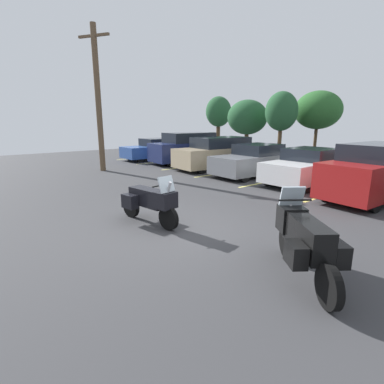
{
  "coord_description": "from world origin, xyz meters",
  "views": [
    {
      "loc": [
        5.7,
        -4.01,
        2.63
      ],
      "look_at": [
        -0.38,
        0.88,
        0.76
      ],
      "focal_mm": 27.52,
      "sensor_mm": 36.0,
      "label": 1
    }
  ],
  "objects": [
    {
      "name": "tree_center_left",
      "position": [
        -7.4,
        19.9,
        3.55
      ],
      "size": [
        3.79,
        3.79,
        5.11
      ],
      "color": "#4C3823",
      "rests_on": "ground"
    },
    {
      "name": "car_red",
      "position": [
        1.9,
        7.12,
        0.95
      ],
      "size": [
        2.1,
        4.72,
        1.91
      ],
      "color": "maroon",
      "rests_on": "ground"
    },
    {
      "name": "car_grey",
      "position": [
        -3.67,
        7.44,
        0.75
      ],
      "size": [
        1.98,
        4.38,
        1.55
      ],
      "color": "slate",
      "rests_on": "ground"
    },
    {
      "name": "car_blue",
      "position": [
        -12.36,
        7.12,
        0.71
      ],
      "size": [
        1.88,
        4.5,
        1.47
      ],
      "color": "#2D519E",
      "rests_on": "ground"
    },
    {
      "name": "tree_center",
      "position": [
        -12.61,
        17.18,
        3.01
      ],
      "size": [
        3.6,
        3.6,
        4.57
      ],
      "color": "#4C3823",
      "rests_on": "ground"
    },
    {
      "name": "car_navy",
      "position": [
        -9.33,
        7.65,
        0.98
      ],
      "size": [
        2.16,
        4.69,
        1.95
      ],
      "color": "navy",
      "rests_on": "ground"
    },
    {
      "name": "parking_stripes",
      "position": [
        -0.8,
        7.36,
        0.0
      ],
      "size": [
        26.15,
        5.03,
        0.01
      ],
      "color": "#EAE066",
      "rests_on": "ground"
    },
    {
      "name": "ground",
      "position": [
        0.0,
        0.0,
        -0.05
      ],
      "size": [
        44.0,
        44.0,
        0.1
      ],
      "primitive_type": "cube",
      "color": "#38383A"
    },
    {
      "name": "tree_far_right",
      "position": [
        -18.32,
        19.02,
        3.65
      ],
      "size": [
        2.77,
        2.77,
        5.3
      ],
      "color": "#4C3823",
      "rests_on": "ground"
    },
    {
      "name": "utility_pole",
      "position": [
        -9.92,
        2.24,
        3.83
      ],
      "size": [
        1.6,
        1.05,
        7.42
      ],
      "color": "brown",
      "rests_on": "ground"
    },
    {
      "name": "motorcycle_touring",
      "position": [
        -0.73,
        -0.23,
        0.63
      ],
      "size": [
        2.12,
        0.96,
        1.35
      ],
      "color": "black",
      "rests_on": "ground"
    },
    {
      "name": "car_white",
      "position": [
        -0.89,
        7.68,
        0.74
      ],
      "size": [
        2.01,
        4.52,
        1.53
      ],
      "color": "white",
      "rests_on": "ground"
    },
    {
      "name": "tree_far_left",
      "position": [
        -8.52,
        16.45,
        3.4
      ],
      "size": [
        2.52,
        2.52,
        4.94
      ],
      "color": "#4C3823",
      "rests_on": "ground"
    },
    {
      "name": "motorcycle_second",
      "position": [
        3.25,
        0.42,
        0.68
      ],
      "size": [
        1.94,
        1.48,
        1.46
      ],
      "color": "black",
      "rests_on": "ground"
    },
    {
      "name": "car_tan",
      "position": [
        -6.43,
        7.59,
        0.89
      ],
      "size": [
        2.28,
        4.96,
        1.78
      ],
      "color": "tan",
      "rests_on": "ground"
    }
  ]
}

